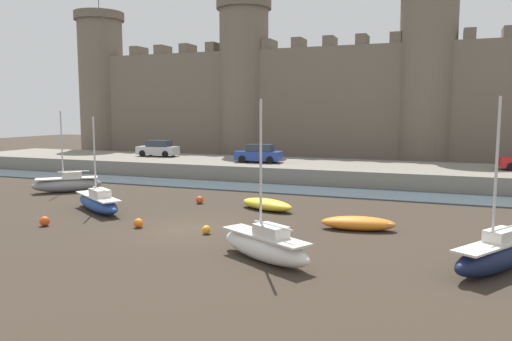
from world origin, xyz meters
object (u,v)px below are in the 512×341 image
at_px(mooring_buoy_near_shore, 200,200).
at_px(car_quay_centre_west, 158,149).
at_px(car_quay_west, 259,154).
at_px(sailboat_foreground_right, 265,245).
at_px(mooring_buoy_near_channel, 45,221).
at_px(sailboat_midflat_right, 98,202).
at_px(mooring_buoy_mid_mud, 206,230).
at_px(sailboat_foreground_left, 495,255).
at_px(sailboat_near_channel_left, 67,184).
at_px(rowboat_midflat_centre, 358,223).
at_px(rowboat_near_channel_right, 267,204).
at_px(mooring_buoy_off_centre, 138,223).

distance_m(mooring_buoy_near_shore, car_quay_centre_west, 20.25).
bearing_deg(car_quay_west, sailboat_foreground_right, -68.80).
distance_m(mooring_buoy_near_shore, mooring_buoy_near_channel, 9.54).
height_order(sailboat_midflat_right, car_quay_centre_west, sailboat_midflat_right).
height_order(sailboat_midflat_right, mooring_buoy_mid_mud, sailboat_midflat_right).
bearing_deg(sailboat_midflat_right, sailboat_foreground_left, -10.57).
xyz_separation_m(sailboat_foreground_left, car_quay_centre_west, (-29.11, 23.86, 1.44)).
bearing_deg(car_quay_centre_west, sailboat_near_channel_left, -83.61).
bearing_deg(mooring_buoy_near_channel, rowboat_midflat_centre, 17.85).
distance_m(sailboat_foreground_right, mooring_buoy_near_channel, 12.66).
relative_size(sailboat_midflat_right, rowboat_midflat_centre, 1.46).
relative_size(rowboat_near_channel_right, mooring_buoy_mid_mud, 9.39).
bearing_deg(sailboat_midflat_right, mooring_buoy_near_shore, 45.32).
height_order(rowboat_near_channel_right, mooring_buoy_near_channel, rowboat_near_channel_right).
xyz_separation_m(sailboat_midflat_right, sailboat_foreground_left, (20.68, -3.86, 0.08)).
bearing_deg(sailboat_foreground_left, sailboat_foreground_right, -168.04).
distance_m(rowboat_near_channel_right, mooring_buoy_mid_mud, 6.59).
bearing_deg(car_quay_west, sailboat_near_channel_left, -127.82).
xyz_separation_m(sailboat_foreground_right, mooring_buoy_off_centre, (-7.87, 3.00, -0.38)).
height_order(sailboat_midflat_right, mooring_buoy_off_centre, sailboat_midflat_right).
xyz_separation_m(sailboat_midflat_right, mooring_buoy_near_channel, (-0.14, -4.01, -0.31)).
height_order(rowboat_near_channel_right, sailboat_foreground_left, sailboat_foreground_left).
bearing_deg(car_quay_west, rowboat_midflat_centre, -55.69).
relative_size(rowboat_near_channel_right, car_quay_centre_west, 0.94).
xyz_separation_m(sailboat_midflat_right, rowboat_near_channel_right, (9.02, 3.98, -0.21)).
relative_size(sailboat_near_channel_left, car_quay_centre_west, 1.39).
xyz_separation_m(mooring_buoy_near_shore, car_quay_centre_west, (-12.78, 15.60, 1.84)).
distance_m(sailboat_midflat_right, sailboat_foreground_left, 21.04).
relative_size(rowboat_near_channel_right, car_quay_west, 0.94).
xyz_separation_m(sailboat_foreground_right, rowboat_midflat_centre, (2.54, 6.46, -0.27)).
distance_m(sailboat_foreground_right, sailboat_foreground_left, 8.46).
distance_m(mooring_buoy_mid_mud, car_quay_centre_west, 28.16).
xyz_separation_m(rowboat_near_channel_right, car_quay_centre_west, (-17.45, 16.01, 1.73)).
bearing_deg(mooring_buoy_off_centre, mooring_buoy_near_shore, 91.53).
height_order(mooring_buoy_near_shore, mooring_buoy_off_centre, mooring_buoy_near_shore).
height_order(sailboat_near_channel_left, mooring_buoy_off_centre, sailboat_near_channel_left).
height_order(rowboat_near_channel_right, mooring_buoy_off_centre, rowboat_near_channel_right).
height_order(sailboat_midflat_right, rowboat_midflat_centre, sailboat_midflat_right).
bearing_deg(sailboat_near_channel_left, rowboat_near_channel_right, -4.02).
height_order(mooring_buoy_near_shore, mooring_buoy_near_channel, mooring_buoy_near_channel).
bearing_deg(car_quay_centre_west, sailboat_midflat_right, -67.15).
bearing_deg(sailboat_midflat_right, mooring_buoy_near_channel, -92.05).
relative_size(mooring_buoy_near_channel, car_quay_centre_west, 0.12).
bearing_deg(mooring_buoy_mid_mud, sailboat_midflat_right, 162.89).
relative_size(rowboat_midflat_centre, mooring_buoy_near_channel, 7.52).
height_order(sailboat_midflat_right, sailboat_near_channel_left, sailboat_near_channel_left).
bearing_deg(mooring_buoy_mid_mud, mooring_buoy_off_centre, -179.22).
bearing_deg(mooring_buoy_off_centre, sailboat_near_channel_left, 145.70).
xyz_separation_m(sailboat_near_channel_left, mooring_buoy_mid_mud, (15.08, -7.66, -0.40)).
bearing_deg(sailboat_foreground_right, mooring_buoy_near_shore, 128.82).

